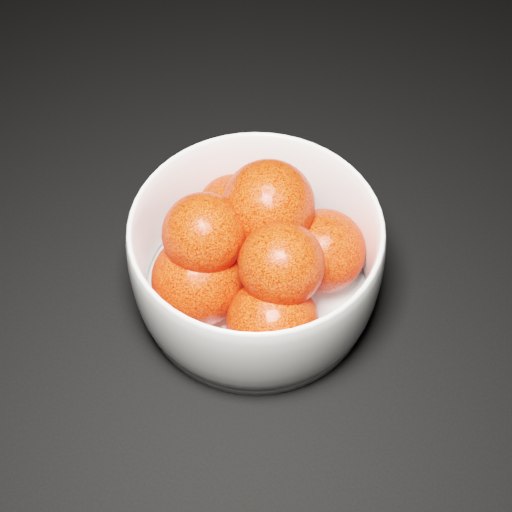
# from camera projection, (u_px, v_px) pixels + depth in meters

# --- Properties ---
(bowl) EXTENTS (0.20, 0.20, 0.10)m
(bowl) POSITION_uv_depth(u_px,v_px,m) (256.00, 260.00, 0.56)
(bowl) COLOR white
(bowl) RESTS_ON ground
(orange_pile) EXTENTS (0.16, 0.16, 0.11)m
(orange_pile) POSITION_uv_depth(u_px,v_px,m) (255.00, 254.00, 0.55)
(orange_pile) COLOR red
(orange_pile) RESTS_ON bowl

